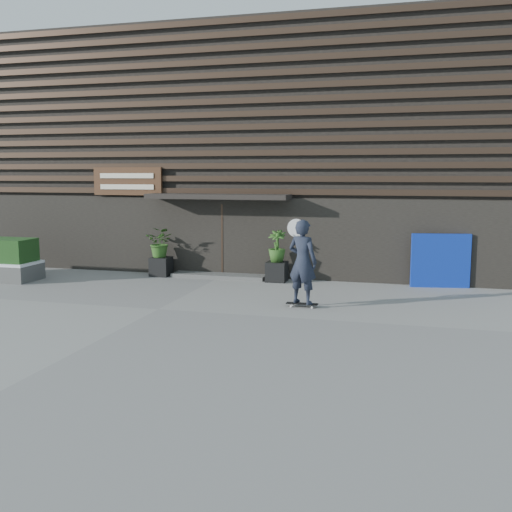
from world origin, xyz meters
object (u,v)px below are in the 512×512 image
(planter_pot_right, at_px, (277,272))
(planter_pot_left, at_px, (161,267))
(blue_tarp, at_px, (440,261))
(skateboarder, at_px, (303,262))

(planter_pot_right, bearing_deg, planter_pot_left, 180.00)
(planter_pot_left, distance_m, blue_tarp, 8.56)
(planter_pot_left, bearing_deg, skateboarder, -32.05)
(planter_pot_left, xyz_separation_m, planter_pot_right, (3.80, 0.00, 0.00))
(planter_pot_right, distance_m, blue_tarp, 4.77)
(planter_pot_left, distance_m, planter_pot_right, 3.80)
(blue_tarp, distance_m, skateboarder, 4.89)
(planter_pot_left, bearing_deg, planter_pot_right, 0.00)
(blue_tarp, bearing_deg, planter_pot_left, 172.32)
(planter_pot_left, bearing_deg, blue_tarp, 2.01)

